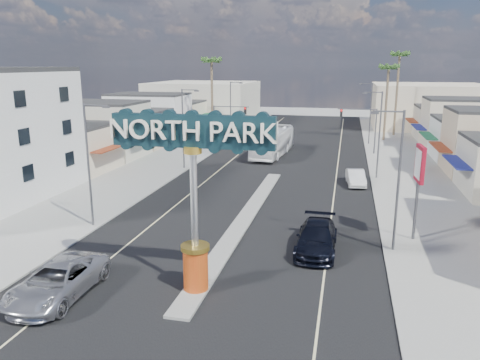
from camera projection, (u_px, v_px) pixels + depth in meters
The scene contains 25 objects.
ground at pixel (276, 173), 51.19m from camera, with size 160.00×160.00×0.00m, color gray.
road at pixel (276, 173), 51.19m from camera, with size 20.00×120.00×0.01m, color black.
median_island at pixel (245, 219), 36.03m from camera, with size 1.30×30.00×0.16m, color gray.
sidewalk_left at pixel (156, 167), 54.21m from camera, with size 8.00×120.00×0.12m, color gray.
sidewalk_right at pixel (410, 180), 48.14m from camera, with size 8.00×120.00×0.12m, color gray.
storefront_row_left at pixel (126, 125), 67.96m from camera, with size 12.00×42.00×6.00m, color beige.
backdrop_far_left at pixel (204, 102), 97.55m from camera, with size 20.00×20.00×8.00m, color #B7B29E.
backdrop_far_right at pixel (428, 106), 88.02m from camera, with size 20.00×20.00×8.00m, color beige.
gateway_sign at pixel (193, 183), 23.25m from camera, with size 8.20×1.50×9.15m.
traffic_signal_left at pixel (226, 118), 65.38m from camera, with size 5.09×0.45×6.00m.
traffic_signal_right at pixel (362, 122), 61.40m from camera, with size 5.09×0.45×6.00m.
streetlight_l_near at pixel (90, 159), 33.31m from camera, with size 2.03×0.22×9.00m.
streetlight_l_mid at pixel (184, 125), 52.22m from camera, with size 2.03×0.22×9.00m.
streetlight_l_far at pixel (232, 107), 73.03m from camera, with size 2.03×0.22×9.00m.
streetlight_r_near at pixel (396, 174), 28.79m from camera, with size 2.03×0.22×9.00m.
streetlight_r_mid at pixel (378, 130), 47.70m from camera, with size 2.03×0.22×9.00m.
streetlight_r_far at pixel (370, 110), 68.51m from camera, with size 2.03×0.22×9.00m.
palm_left_far at pixel (212, 65), 70.14m from camera, with size 2.60×2.60×13.10m.
palm_right_mid at pixel (389, 71), 70.40m from camera, with size 2.60×2.60×12.10m.
palm_right_far at pixel (399, 59), 75.21m from camera, with size 2.60×2.60×14.10m.
suv_left at pixel (58, 281), 23.91m from camera, with size 2.97×6.43×1.79m, color #B5B5BA.
suv_right at pixel (317, 238), 29.81m from camera, with size 2.48×6.10×1.77m, color black.
car_parked_right at pixel (356, 177), 46.18m from camera, with size 1.60×4.60×1.52m, color silver.
city_bus at pixel (273, 142), 60.93m from camera, with size 2.99×12.77×3.56m, color white.
bank_pylon_sign at pixel (419, 169), 30.59m from camera, with size 0.40×2.02×6.41m.
Camera 1 is at (7.29, -19.46, 11.67)m, focal length 35.00 mm.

